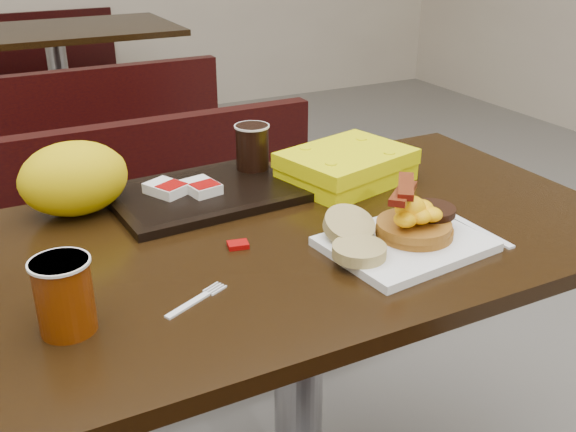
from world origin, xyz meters
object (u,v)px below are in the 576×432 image
table_far (63,102)px  bench_far_n (42,78)px  table_near (299,392)px  platter (405,244)px  hashbrown_sleeve_left (166,188)px  tray (204,194)px  knife (474,228)px  coffee_cup_far (252,147)px  coffee_cup_near (64,296)px  bench_far_s (93,142)px  paper_bag (74,178)px  hashbrown_sleeve_right (201,187)px  bench_near_n (185,257)px  clamshell (346,167)px  pancake_stack (414,228)px  fork (188,305)px

table_far → bench_far_n: size_ratio=1.20×
table_near → platter: 0.43m
platter → hashbrown_sleeve_left: bearing=121.5°
table_far → tray: tray is taller
knife → coffee_cup_far: size_ratio=1.90×
platter → coffee_cup_near: size_ratio=2.42×
coffee_cup_near → hashbrown_sleeve_left: 0.46m
table_far → coffee_cup_near: coffee_cup_near is taller
bench_far_s → paper_bag: 1.74m
tray → hashbrown_sleeve_right: bearing=-141.8°
bench_near_n → hashbrown_sleeve_right: hashbrown_sleeve_right is taller
table_far → clamshell: bearing=-85.3°
platter → pancake_stack: 0.04m
platter → fork: platter is taller
table_near → coffee_cup_near: size_ratio=11.05×
pancake_stack → knife: (0.13, -0.01, -0.03)m
bench_near_n → knife: knife is taller
fork → table_far: bearing=58.5°
pancake_stack → tray: pancake_stack is taller
pancake_stack → clamshell: 0.31m
platter → knife: 0.16m
platter → hashbrown_sleeve_right: bearing=116.8°
table_far → fork: 2.79m
table_far → coffee_cup_far: (0.04, -2.31, 0.44)m
table_near → hashbrown_sleeve_right: hashbrown_sleeve_right is taller
clamshell → paper_bag: bearing=155.4°
table_far → knife: size_ratio=6.48×
coffee_cup_near → table_near: bearing=17.4°
coffee_cup_far → table_far: bearing=90.9°
fork → tray: (0.17, 0.37, 0.01)m
table_near → knife: size_ratio=6.48×
bench_near_n → bench_far_s: (0.00, 1.20, 0.00)m
pancake_stack → fork: bearing=-177.9°
platter → paper_bag: bearing=132.4°
bench_near_n → pancake_stack: pancake_stack is taller
pancake_stack → fork: size_ratio=1.15×
bench_far_s → knife: bearing=-82.1°
hashbrown_sleeve_left → coffee_cup_near: bearing=-151.3°
fork → clamshell: size_ratio=0.46×
table_near → table_far: (0.00, 2.60, 0.00)m
fork → clamshell: bearing=8.1°
coffee_cup_far → bench_near_n: bearing=95.2°
coffee_cup_far → paper_bag: size_ratio=0.48×
bench_far_n → pancake_stack: (0.15, -3.44, 0.42)m
table_near → hashbrown_sleeve_right: bearing=117.6°
fork → knife: 0.56m
bench_far_n → clamshell: clamshell is taller
knife → clamshell: clamshell is taller
knife → clamshell: (-0.09, 0.31, 0.03)m
platter → bench_near_n: bearing=92.1°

